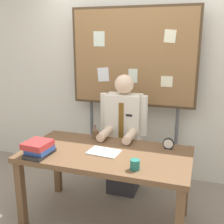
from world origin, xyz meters
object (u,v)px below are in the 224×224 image
object	(u,v)px
person	(123,139)
pen_holder	(96,134)
desk_clock	(168,144)
open_notebook	(104,152)
coffee_mug	(135,165)
bulletin_board	(133,59)
desk	(106,161)
book_stack	(39,148)

from	to	relation	value
person	pen_holder	distance (m)	0.40
person	desk_clock	world-z (taller)	person
open_notebook	coffee_mug	bearing A→B (deg)	-34.30
person	bulletin_board	size ratio (longest dim) A/B	0.65
desk	open_notebook	distance (m)	0.10
desk	coffee_mug	size ratio (longest dim) A/B	18.35
person	pen_holder	world-z (taller)	person
desk	book_stack	xyz separation A→B (m)	(-0.56, -0.27, 0.16)
bulletin_board	person	bearing A→B (deg)	-89.98
person	book_stack	distance (m)	1.05
open_notebook	person	bearing A→B (deg)	88.74
person	bulletin_board	world-z (taller)	bulletin_board
bulletin_board	book_stack	bearing A→B (deg)	-114.24
desk	bulletin_board	xyz separation A→B (m)	(-0.00, 0.99, 0.89)
book_stack	person	bearing A→B (deg)	57.17
desk	bulletin_board	size ratio (longest dim) A/B	0.74
bulletin_board	desk_clock	size ratio (longest dim) A/B	19.55
person	desk	bearing A→B (deg)	-90.00
desk	coffee_mug	world-z (taller)	coffee_mug
book_stack	bulletin_board	bearing A→B (deg)	65.76
desk_clock	pen_holder	bearing A→B (deg)	176.55
bulletin_board	coffee_mug	xyz separation A→B (m)	(0.35, -1.26, -0.76)
open_notebook	book_stack	bearing A→B (deg)	-155.94
desk_clock	coffee_mug	xyz separation A→B (m)	(-0.21, -0.54, -0.01)
open_notebook	pen_holder	distance (m)	0.40
bulletin_board	open_notebook	size ratio (longest dim) A/B	7.45
person	pen_holder	xyz separation A→B (m)	(-0.23, -0.29, 0.14)
desk	desk_clock	xyz separation A→B (m)	(0.56, 0.27, 0.14)
person	book_stack	xyz separation A→B (m)	(-0.56, -0.88, 0.16)
book_stack	open_notebook	size ratio (longest dim) A/B	0.99
open_notebook	coffee_mug	world-z (taller)	coffee_mug
open_notebook	desk	bearing A→B (deg)	55.27
bulletin_board	coffee_mug	size ratio (longest dim) A/B	24.84
bulletin_board	pen_holder	world-z (taller)	bulletin_board
coffee_mug	pen_holder	bearing A→B (deg)	134.84
bulletin_board	desk_clock	bearing A→B (deg)	-52.35
open_notebook	desk_clock	world-z (taller)	desk_clock
person	open_notebook	bearing A→B (deg)	-91.26
desk	bulletin_board	world-z (taller)	bulletin_board
desk_clock	pen_holder	size ratio (longest dim) A/B	0.69
bulletin_board	desk_clock	distance (m)	1.18
open_notebook	desk_clock	xyz separation A→B (m)	(0.57, 0.29, 0.04)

